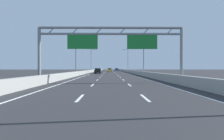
% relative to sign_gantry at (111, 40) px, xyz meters
% --- Properties ---
extents(ground_plane, '(260.00, 260.00, 0.00)m').
position_rel_sign_gantry_xyz_m(ground_plane, '(-0.04, 75.06, -4.82)').
color(ground_plane, '#2D2D30').
extents(lane_dash_left_1, '(0.16, 3.00, 0.01)m').
position_rel_sign_gantry_xyz_m(lane_dash_left_1, '(-1.84, -12.44, -4.81)').
color(lane_dash_left_1, white).
rests_on(lane_dash_left_1, ground_plane).
extents(lane_dash_left_2, '(0.16, 3.00, 0.01)m').
position_rel_sign_gantry_xyz_m(lane_dash_left_2, '(-1.84, -3.44, -4.81)').
color(lane_dash_left_2, white).
rests_on(lane_dash_left_2, ground_plane).
extents(lane_dash_left_3, '(0.16, 3.00, 0.01)m').
position_rel_sign_gantry_xyz_m(lane_dash_left_3, '(-1.84, 5.56, -4.81)').
color(lane_dash_left_3, white).
rests_on(lane_dash_left_3, ground_plane).
extents(lane_dash_left_4, '(0.16, 3.00, 0.01)m').
position_rel_sign_gantry_xyz_m(lane_dash_left_4, '(-1.84, 14.56, -4.81)').
color(lane_dash_left_4, white).
rests_on(lane_dash_left_4, ground_plane).
extents(lane_dash_left_5, '(0.16, 3.00, 0.01)m').
position_rel_sign_gantry_xyz_m(lane_dash_left_5, '(-1.84, 23.56, -4.81)').
color(lane_dash_left_5, white).
rests_on(lane_dash_left_5, ground_plane).
extents(lane_dash_left_6, '(0.16, 3.00, 0.01)m').
position_rel_sign_gantry_xyz_m(lane_dash_left_6, '(-1.84, 32.56, -4.81)').
color(lane_dash_left_6, white).
rests_on(lane_dash_left_6, ground_plane).
extents(lane_dash_left_7, '(0.16, 3.00, 0.01)m').
position_rel_sign_gantry_xyz_m(lane_dash_left_7, '(-1.84, 41.56, -4.81)').
color(lane_dash_left_7, white).
rests_on(lane_dash_left_7, ground_plane).
extents(lane_dash_left_8, '(0.16, 3.00, 0.01)m').
position_rel_sign_gantry_xyz_m(lane_dash_left_8, '(-1.84, 50.56, -4.81)').
color(lane_dash_left_8, white).
rests_on(lane_dash_left_8, ground_plane).
extents(lane_dash_left_9, '(0.16, 3.00, 0.01)m').
position_rel_sign_gantry_xyz_m(lane_dash_left_9, '(-1.84, 59.56, -4.81)').
color(lane_dash_left_9, white).
rests_on(lane_dash_left_9, ground_plane).
extents(lane_dash_left_10, '(0.16, 3.00, 0.01)m').
position_rel_sign_gantry_xyz_m(lane_dash_left_10, '(-1.84, 68.56, -4.81)').
color(lane_dash_left_10, white).
rests_on(lane_dash_left_10, ground_plane).
extents(lane_dash_left_11, '(0.16, 3.00, 0.01)m').
position_rel_sign_gantry_xyz_m(lane_dash_left_11, '(-1.84, 77.56, -4.81)').
color(lane_dash_left_11, white).
rests_on(lane_dash_left_11, ground_plane).
extents(lane_dash_left_12, '(0.16, 3.00, 0.01)m').
position_rel_sign_gantry_xyz_m(lane_dash_left_12, '(-1.84, 86.56, -4.81)').
color(lane_dash_left_12, white).
rests_on(lane_dash_left_12, ground_plane).
extents(lane_dash_left_13, '(0.16, 3.00, 0.01)m').
position_rel_sign_gantry_xyz_m(lane_dash_left_13, '(-1.84, 95.56, -4.81)').
color(lane_dash_left_13, white).
rests_on(lane_dash_left_13, ground_plane).
extents(lane_dash_left_14, '(0.16, 3.00, 0.01)m').
position_rel_sign_gantry_xyz_m(lane_dash_left_14, '(-1.84, 104.56, -4.81)').
color(lane_dash_left_14, white).
rests_on(lane_dash_left_14, ground_plane).
extents(lane_dash_left_15, '(0.16, 3.00, 0.01)m').
position_rel_sign_gantry_xyz_m(lane_dash_left_15, '(-1.84, 113.56, -4.81)').
color(lane_dash_left_15, white).
rests_on(lane_dash_left_15, ground_plane).
extents(lane_dash_left_16, '(0.16, 3.00, 0.01)m').
position_rel_sign_gantry_xyz_m(lane_dash_left_16, '(-1.84, 122.56, -4.81)').
color(lane_dash_left_16, white).
rests_on(lane_dash_left_16, ground_plane).
extents(lane_dash_left_17, '(0.16, 3.00, 0.01)m').
position_rel_sign_gantry_xyz_m(lane_dash_left_17, '(-1.84, 131.56, -4.81)').
color(lane_dash_left_17, white).
rests_on(lane_dash_left_17, ground_plane).
extents(lane_dash_right_1, '(0.16, 3.00, 0.01)m').
position_rel_sign_gantry_xyz_m(lane_dash_right_1, '(1.76, -12.44, -4.81)').
color(lane_dash_right_1, white).
rests_on(lane_dash_right_1, ground_plane).
extents(lane_dash_right_2, '(0.16, 3.00, 0.01)m').
position_rel_sign_gantry_xyz_m(lane_dash_right_2, '(1.76, -3.44, -4.81)').
color(lane_dash_right_2, white).
rests_on(lane_dash_right_2, ground_plane).
extents(lane_dash_right_3, '(0.16, 3.00, 0.01)m').
position_rel_sign_gantry_xyz_m(lane_dash_right_3, '(1.76, 5.56, -4.81)').
color(lane_dash_right_3, white).
rests_on(lane_dash_right_3, ground_plane).
extents(lane_dash_right_4, '(0.16, 3.00, 0.01)m').
position_rel_sign_gantry_xyz_m(lane_dash_right_4, '(1.76, 14.56, -4.81)').
color(lane_dash_right_4, white).
rests_on(lane_dash_right_4, ground_plane).
extents(lane_dash_right_5, '(0.16, 3.00, 0.01)m').
position_rel_sign_gantry_xyz_m(lane_dash_right_5, '(1.76, 23.56, -4.81)').
color(lane_dash_right_5, white).
rests_on(lane_dash_right_5, ground_plane).
extents(lane_dash_right_6, '(0.16, 3.00, 0.01)m').
position_rel_sign_gantry_xyz_m(lane_dash_right_6, '(1.76, 32.56, -4.81)').
color(lane_dash_right_6, white).
rests_on(lane_dash_right_6, ground_plane).
extents(lane_dash_right_7, '(0.16, 3.00, 0.01)m').
position_rel_sign_gantry_xyz_m(lane_dash_right_7, '(1.76, 41.56, -4.81)').
color(lane_dash_right_7, white).
rests_on(lane_dash_right_7, ground_plane).
extents(lane_dash_right_8, '(0.16, 3.00, 0.01)m').
position_rel_sign_gantry_xyz_m(lane_dash_right_8, '(1.76, 50.56, -4.81)').
color(lane_dash_right_8, white).
rests_on(lane_dash_right_8, ground_plane).
extents(lane_dash_right_9, '(0.16, 3.00, 0.01)m').
position_rel_sign_gantry_xyz_m(lane_dash_right_9, '(1.76, 59.56, -4.81)').
color(lane_dash_right_9, white).
rests_on(lane_dash_right_9, ground_plane).
extents(lane_dash_right_10, '(0.16, 3.00, 0.01)m').
position_rel_sign_gantry_xyz_m(lane_dash_right_10, '(1.76, 68.56, -4.81)').
color(lane_dash_right_10, white).
rests_on(lane_dash_right_10, ground_plane).
extents(lane_dash_right_11, '(0.16, 3.00, 0.01)m').
position_rel_sign_gantry_xyz_m(lane_dash_right_11, '(1.76, 77.56, -4.81)').
color(lane_dash_right_11, white).
rests_on(lane_dash_right_11, ground_plane).
extents(lane_dash_right_12, '(0.16, 3.00, 0.01)m').
position_rel_sign_gantry_xyz_m(lane_dash_right_12, '(1.76, 86.56, -4.81)').
color(lane_dash_right_12, white).
rests_on(lane_dash_right_12, ground_plane).
extents(lane_dash_right_13, '(0.16, 3.00, 0.01)m').
position_rel_sign_gantry_xyz_m(lane_dash_right_13, '(1.76, 95.56, -4.81)').
color(lane_dash_right_13, white).
rests_on(lane_dash_right_13, ground_plane).
extents(lane_dash_right_14, '(0.16, 3.00, 0.01)m').
position_rel_sign_gantry_xyz_m(lane_dash_right_14, '(1.76, 104.56, -4.81)').
color(lane_dash_right_14, white).
rests_on(lane_dash_right_14, ground_plane).
extents(lane_dash_right_15, '(0.16, 3.00, 0.01)m').
position_rel_sign_gantry_xyz_m(lane_dash_right_15, '(1.76, 113.56, -4.81)').
color(lane_dash_right_15, white).
rests_on(lane_dash_right_15, ground_plane).
extents(lane_dash_right_16, '(0.16, 3.00, 0.01)m').
position_rel_sign_gantry_xyz_m(lane_dash_right_16, '(1.76, 122.56, -4.81)').
color(lane_dash_right_16, white).
rests_on(lane_dash_right_16, ground_plane).
extents(lane_dash_right_17, '(0.16, 3.00, 0.01)m').
position_rel_sign_gantry_xyz_m(lane_dash_right_17, '(1.76, 131.56, -4.81)').
color(lane_dash_right_17, white).
rests_on(lane_dash_right_17, ground_plane).
extents(edge_line_left, '(0.16, 176.00, 0.01)m').
position_rel_sign_gantry_xyz_m(edge_line_left, '(-5.29, 63.06, -4.81)').
color(edge_line_left, white).
rests_on(edge_line_left, ground_plane).
extents(edge_line_right, '(0.16, 176.00, 0.01)m').
position_rel_sign_gantry_xyz_m(edge_line_right, '(5.21, 63.06, -4.81)').
color(edge_line_right, white).
rests_on(edge_line_right, ground_plane).
extents(barrier_left, '(0.45, 220.00, 0.95)m').
position_rel_sign_gantry_xyz_m(barrier_left, '(-6.94, 85.06, -4.34)').
color(barrier_left, '#9E9E99').
rests_on(barrier_left, ground_plane).
extents(barrier_right, '(0.45, 220.00, 0.95)m').
position_rel_sign_gantry_xyz_m(barrier_right, '(6.86, 85.06, -4.34)').
color(barrier_right, '#9E9E99').
rests_on(barrier_right, ground_plane).
extents(sign_gantry, '(16.40, 0.36, 6.36)m').
position_rel_sign_gantry_xyz_m(sign_gantry, '(0.00, 0.00, 0.00)').
color(sign_gantry, gray).
rests_on(sign_gantry, ground_plane).
extents(streetlamp_left_mid, '(2.58, 0.28, 9.50)m').
position_rel_sign_gantry_xyz_m(streetlamp_left_mid, '(-7.51, 24.78, 0.58)').
color(streetlamp_left_mid, slate).
rests_on(streetlamp_left_mid, ground_plane).
extents(streetlamp_right_mid, '(2.58, 0.28, 9.50)m').
position_rel_sign_gantry_xyz_m(streetlamp_right_mid, '(7.42, 24.78, 0.58)').
color(streetlamp_right_mid, slate).
rests_on(streetlamp_right_mid, ground_plane).
extents(streetlamp_left_far, '(2.58, 0.28, 9.50)m').
position_rel_sign_gantry_xyz_m(streetlamp_left_far, '(-7.51, 65.91, 0.58)').
color(streetlamp_left_far, slate).
rests_on(streetlamp_left_far, ground_plane).
extents(streetlamp_right_far, '(2.58, 0.28, 9.50)m').
position_rel_sign_gantry_xyz_m(streetlamp_right_far, '(7.42, 65.91, 0.58)').
color(streetlamp_right_far, slate).
rests_on(streetlamp_right_far, ground_plane).
extents(blue_car, '(1.81, 4.69, 1.51)m').
position_rel_sign_gantry_xyz_m(blue_car, '(3.78, 91.99, -4.05)').
color(blue_car, '#2347AD').
rests_on(blue_car, ground_plane).
extents(black_car, '(1.75, 4.15, 1.59)m').
position_rel_sign_gantry_xyz_m(black_car, '(-3.58, 38.76, -4.02)').
color(black_car, black).
rests_on(black_car, ground_plane).
extents(red_car, '(1.75, 4.36, 1.43)m').
position_rel_sign_gantry_xyz_m(red_car, '(-0.29, 112.92, -4.09)').
color(red_car, red).
rests_on(red_car, ground_plane).
extents(yellow_car, '(1.76, 4.10, 1.53)m').
position_rel_sign_gantry_xyz_m(yellow_car, '(-0.02, 67.93, -4.04)').
color(yellow_car, yellow).
rests_on(yellow_car, ground_plane).
extents(green_car, '(1.75, 4.18, 1.45)m').
position_rel_sign_gantry_xyz_m(green_car, '(-3.65, 45.87, -4.07)').
color(green_car, '#1E7A38').
rests_on(green_car, ground_plane).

